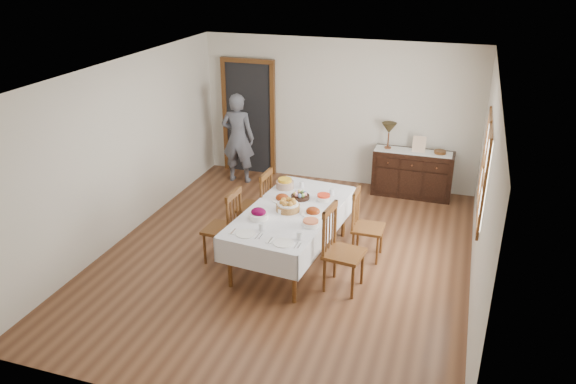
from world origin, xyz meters
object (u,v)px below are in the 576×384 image
(chair_right_far, at_px, (365,224))
(person, at_px, (238,135))
(dining_table, at_px, (291,216))
(chair_left_far, at_px, (257,204))
(sideboard, at_px, (412,174))
(table_lamp, at_px, (389,129))
(chair_right_near, at_px, (340,248))
(chair_left_near, at_px, (225,226))

(chair_right_far, relative_size, person, 0.57)
(dining_table, distance_m, person, 3.06)
(chair_left_far, xyz_separation_m, chair_right_far, (1.61, -0.07, -0.03))
(sideboard, bearing_deg, chair_right_far, -99.32)
(chair_left_far, height_order, person, person)
(table_lamp, bearing_deg, chair_right_near, -91.31)
(table_lamp, bearing_deg, dining_table, -107.22)
(chair_left_near, relative_size, person, 0.60)
(chair_left_far, relative_size, sideboard, 0.79)
(dining_table, height_order, person, person)
(chair_left_near, bearing_deg, table_lamp, 154.23)
(person, bearing_deg, dining_table, 121.96)
(chair_right_near, relative_size, sideboard, 0.82)
(chair_right_far, relative_size, table_lamp, 2.18)
(chair_left_near, xyz_separation_m, chair_left_far, (0.17, 0.78, 0.00))
(chair_left_far, bearing_deg, chair_right_far, 89.50)
(chair_right_near, bearing_deg, person, 48.69)
(sideboard, xyz_separation_m, person, (-3.13, -0.31, 0.48))
(chair_right_near, bearing_deg, chair_left_far, 64.52)
(chair_left_near, height_order, chair_right_near, chair_right_near)
(chair_right_near, height_order, sideboard, chair_right_near)
(chair_left_near, bearing_deg, person, -157.82)
(chair_left_near, height_order, chair_left_far, chair_left_far)
(dining_table, xyz_separation_m, chair_left_near, (-0.84, -0.31, -0.13))
(chair_left_near, distance_m, sideboard, 3.77)
(chair_left_far, relative_size, table_lamp, 2.33)
(table_lamp, bearing_deg, person, -173.12)
(dining_table, relative_size, table_lamp, 5.04)
(chair_left_far, distance_m, person, 2.32)
(person, bearing_deg, chair_left_near, 104.83)
(dining_table, bearing_deg, chair_left_far, 150.74)
(sideboard, bearing_deg, person, -174.41)
(dining_table, xyz_separation_m, chair_right_near, (0.79, -0.47, -0.11))
(person, distance_m, table_lamp, 2.70)
(dining_table, height_order, chair_right_near, chair_right_near)
(chair_left_far, xyz_separation_m, sideboard, (2.00, 2.30, -0.14))
(chair_right_near, relative_size, person, 0.63)
(chair_right_far, height_order, table_lamp, table_lamp)
(chair_left_near, xyz_separation_m, chair_right_near, (1.63, -0.16, 0.02))
(person, height_order, table_lamp, person)
(chair_left_near, distance_m, chair_left_far, 0.80)
(chair_right_near, height_order, table_lamp, table_lamp)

